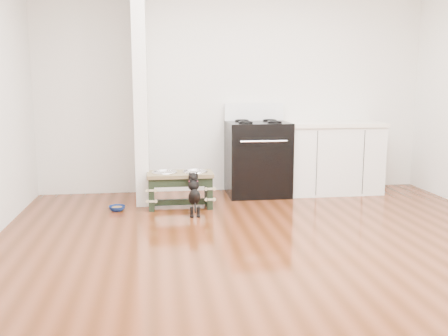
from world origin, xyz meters
TOP-DOWN VIEW (x-y plane):
  - ground at (0.00, 0.00)m, footprint 5.00×5.00m
  - room_shell at (0.00, 0.00)m, footprint 5.00×5.00m
  - partition_wall at (-1.18, 2.10)m, footprint 0.15×0.80m
  - oven_range at (0.25, 2.16)m, footprint 0.76×0.69m
  - cabinet_run at (1.23, 2.18)m, footprint 1.24×0.64m
  - dog_feeder at (-0.75, 1.62)m, footprint 0.74×0.39m
  - puppy at (-0.62, 1.28)m, footprint 0.13×0.38m
  - floor_bowl at (-1.46, 1.56)m, footprint 0.22×0.22m

SIDE VIEW (x-z plane):
  - ground at x=0.00m, z-range 0.00..0.00m
  - floor_bowl at x=-1.46m, z-range 0.00..0.06m
  - puppy at x=-0.62m, z-range 0.02..0.47m
  - dog_feeder at x=-0.75m, z-range 0.08..0.50m
  - cabinet_run at x=1.23m, z-range 0.00..0.91m
  - oven_range at x=0.25m, z-range -0.09..1.05m
  - partition_wall at x=-1.18m, z-range 0.00..2.70m
  - room_shell at x=0.00m, z-range -0.88..4.12m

